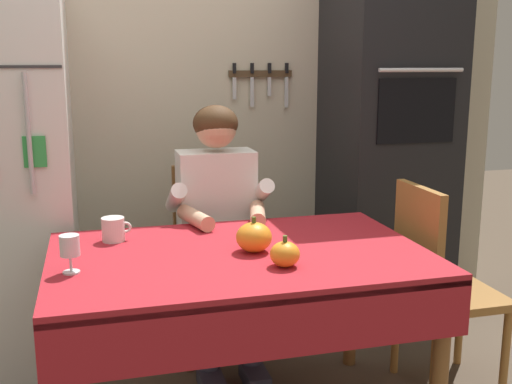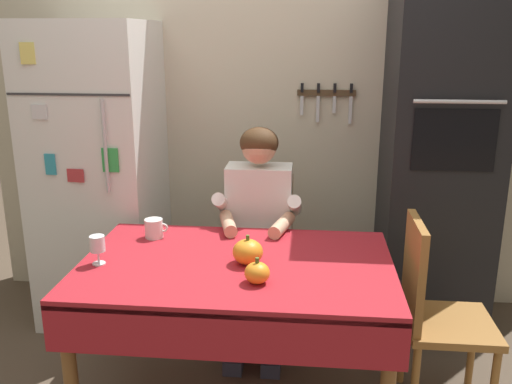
{
  "view_description": "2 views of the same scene",
  "coord_description": "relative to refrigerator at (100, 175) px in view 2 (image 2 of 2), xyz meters",
  "views": [
    {
      "loc": [
        -0.51,
        -2.05,
        1.44
      ],
      "look_at": [
        0.09,
        0.21,
        0.94
      ],
      "focal_mm": 43.09,
      "sensor_mm": 36.0,
      "label": 1
    },
    {
      "loc": [
        0.31,
        -2.17,
        1.73
      ],
      "look_at": [
        0.07,
        0.25,
        1.03
      ],
      "focal_mm": 38.71,
      "sensor_mm": 36.0,
      "label": 2
    }
  ],
  "objects": [
    {
      "name": "back_wall_assembly",
      "position": [
        1.0,
        0.39,
        0.4
      ],
      "size": [
        3.7,
        0.13,
        2.6
      ],
      "color": "beige",
      "rests_on": "ground"
    },
    {
      "name": "refrigerator",
      "position": [
        0.0,
        0.0,
        0.0
      ],
      "size": [
        0.68,
        0.71,
        1.8
      ],
      "color": "white",
      "rests_on": "ground"
    },
    {
      "name": "wall_oven",
      "position": [
        2.0,
        0.04,
        0.15
      ],
      "size": [
        0.6,
        0.64,
        2.1
      ],
      "color": "black",
      "rests_on": "ground"
    },
    {
      "name": "dining_table",
      "position": [
        0.95,
        -0.88,
        -0.24
      ],
      "size": [
        1.4,
        0.9,
        0.74
      ],
      "color": "brown",
      "rests_on": "ground"
    },
    {
      "name": "chair_behind_person",
      "position": [
        0.99,
        -0.09,
        -0.39
      ],
      "size": [
        0.4,
        0.4,
        0.93
      ],
      "color": "brown",
      "rests_on": "ground"
    },
    {
      "name": "seated_person",
      "position": [
        0.99,
        -0.28,
        -0.16
      ],
      "size": [
        0.47,
        0.55,
        1.25
      ],
      "color": "#38384C",
      "rests_on": "ground"
    },
    {
      "name": "chair_right_side",
      "position": [
        1.85,
        -0.77,
        -0.39
      ],
      "size": [
        0.4,
        0.4,
        0.93
      ],
      "color": "#9E6B33",
      "rests_on": "ground"
    },
    {
      "name": "coffee_mug",
      "position": [
        0.5,
        -0.6,
        -0.11
      ],
      "size": [
        0.12,
        0.09,
        0.1
      ],
      "color": "white",
      "rests_on": "dining_table"
    },
    {
      "name": "wine_glass",
      "position": [
        0.35,
        -0.95,
        -0.07
      ],
      "size": [
        0.07,
        0.07,
        0.13
      ],
      "color": "white",
      "rests_on": "dining_table"
    },
    {
      "name": "pumpkin_large",
      "position": [
        1.06,
        -1.07,
        -0.12
      ],
      "size": [
        0.1,
        0.1,
        0.11
      ],
      "color": "orange",
      "rests_on": "dining_table"
    },
    {
      "name": "pumpkin_medium",
      "position": [
        1.0,
        -0.88,
        -0.1
      ],
      "size": [
        0.14,
        0.14,
        0.13
      ],
      "color": "orange",
      "rests_on": "dining_table"
    }
  ]
}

